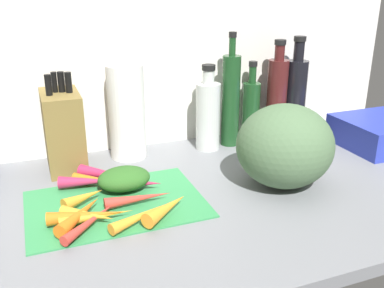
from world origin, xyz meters
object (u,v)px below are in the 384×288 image
Objects in this scene: carrot_6 at (92,220)px; carrot_7 at (85,215)px; carrot_1 at (138,198)px; paper_towel_roll at (127,112)px; bottle_0 at (208,114)px; dish_rack at (382,132)px; carrot_11 at (167,208)px; bottle_2 at (251,108)px; cutting_board at (116,203)px; winter_squash at (285,146)px; bottle_4 at (295,95)px; carrot_5 at (110,175)px; bottle_1 at (231,100)px; carrot_12 at (97,216)px; carrot_4 at (138,183)px; knife_block at (63,130)px; carrot_0 at (87,215)px; carrot_3 at (142,216)px; carrot_9 at (84,197)px; carrot_10 at (80,214)px; carrot_2 at (99,180)px; carrot_8 at (88,181)px.

carrot_7 is at bearing 118.55° from carrot_6.
carrot_1 is 0.57× the size of paper_towel_roll.
bottle_0 is 1.02× the size of dish_rack.
carrot_11 is 0.54× the size of bottle_2.
cutting_board is at bearing 132.58° from carrot_11.
paper_towel_roll is (-32.89, 33.31, 3.19)cm from winter_squash.
carrot_6 is at bearing -153.87° from bottle_4.
bottle_1 is at bearing 20.32° from carrot_5.
carrot_6 is 1.11× the size of carrot_12.
knife_block is (-15.19, 22.27, 8.77)cm from carrot_4.
carrot_0 is at bearing 106.01° from carrot_6.
carrot_7 is 54.69cm from bottle_0.
knife_block reaches higher than bottle_2.
winter_squash is at bearing -21.14° from carrot_5.
bottle_0 is (42.82, 32.83, 8.93)cm from carrot_7.
carrot_4 is at bearing -148.18° from bottle_1.
dish_rack is (35.54, -22.64, -5.69)cm from bottle_2.
winter_squash is (39.42, 6.18, 8.60)cm from carrot_3.
carrot_5 is at bearing -159.22° from bottle_2.
carrot_5 is 12.66cm from carrot_9.
carrot_10 reaches higher than carrot_12.
cutting_board is 7.62cm from carrot_9.
carrot_2 is at bearing 75.63° from carrot_6.
bottle_1 reaches higher than knife_block.
bottle_2 is at bearing 33.41° from carrot_12.
bottle_1 reaches higher than paper_towel_roll.
carrot_0 is 51.17cm from winter_squash.
carrot_2 is at bearing -157.19° from carrot_5.
bottle_1 is at bearing 157.63° from dish_rack.
carrot_4 is 18.84cm from carrot_10.
bottle_4 is at bearing 19.24° from carrot_9.
carrot_3 is 0.48× the size of bottle_4.
carrot_0 is 41.01cm from paper_towel_roll.
carrot_7 is at bearing -159.69° from carrot_0.
carrot_3 reaches higher than carrot_12.
carrot_3 reaches higher than cutting_board.
bottle_2 reaches higher than carrot_0.
dish_rack is at bearing -22.37° from bottle_1.
carrot_0 is at bearing -142.38° from bottle_0.
bottle_4 is (76.36, 33.71, 11.48)cm from carrot_10.
carrot_10 is 0.44× the size of bottle_1.
carrot_5 is 20.34cm from carrot_7.
carrot_3 is 1.10× the size of carrot_8.
bottle_0 is at bearing -176.93° from bottle_4.
bottle_1 is (47.80, 16.98, 12.53)cm from carrot_8.
carrot_5 is 1.15× the size of carrot_10.
carrot_7 is at bearing -116.96° from paper_towel_roll.
carrot_10 is (-13.74, -2.91, 0.23)cm from carrot_1.
carrot_9 is at bearing 172.59° from winter_squash.
dish_rack is (95.06, 17.05, 2.48)cm from carrot_6.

